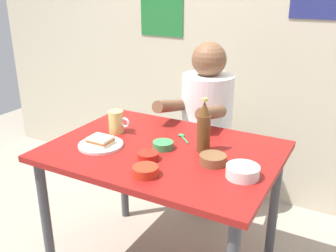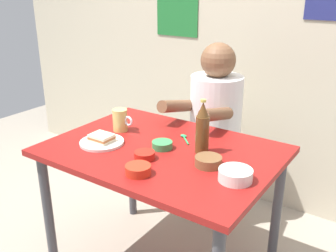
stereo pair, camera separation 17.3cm
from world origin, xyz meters
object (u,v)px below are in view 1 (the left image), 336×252
(plate_orange, at_px, (101,145))
(sandwich, at_px, (100,140))
(stool, at_px, (205,167))
(beer_mug, at_px, (117,122))
(beer_bottle, at_px, (204,128))
(dining_table, at_px, (163,166))
(person_seated, at_px, (206,108))
(sauce_bowl_chili, at_px, (145,170))

(plate_orange, xyz_separation_m, sandwich, (0.00, 0.00, 0.02))
(stool, distance_m, sandwich, 0.90)
(beer_mug, bearing_deg, beer_bottle, 0.31)
(stool, distance_m, beer_bottle, 0.79)
(plate_orange, relative_size, sandwich, 2.00)
(dining_table, relative_size, beer_bottle, 4.20)
(stool, bearing_deg, beer_bottle, -68.76)
(person_seated, bearing_deg, beer_bottle, -68.37)
(stool, height_order, person_seated, person_seated)
(beer_mug, bearing_deg, plate_orange, -78.33)
(sandwich, distance_m, sauce_bowl_chili, 0.38)
(plate_orange, distance_m, sandwich, 0.02)
(sandwich, bearing_deg, sauce_bowl_chili, -23.02)
(dining_table, bearing_deg, stool, 93.35)
(person_seated, relative_size, sauce_bowl_chili, 6.54)
(person_seated, xyz_separation_m, beer_mug, (-0.28, -0.55, 0.03))
(plate_orange, bearing_deg, beer_bottle, 22.54)
(beer_bottle, bearing_deg, beer_mug, -179.69)
(stool, bearing_deg, plate_orange, -107.99)
(stool, relative_size, person_seated, 0.63)
(person_seated, relative_size, plate_orange, 3.27)
(stool, xyz_separation_m, beer_mug, (-0.28, -0.56, 0.45))
(sandwich, height_order, beer_mug, beer_mug)
(stool, xyz_separation_m, sauce_bowl_chili, (0.11, -0.90, 0.41))
(plate_orange, xyz_separation_m, beer_mug, (-0.04, 0.19, 0.05))
(stool, height_order, beer_mug, beer_mug)
(beer_mug, distance_m, sauce_bowl_chili, 0.52)
(plate_orange, distance_m, sauce_bowl_chili, 0.38)
(sauce_bowl_chili, bearing_deg, beer_mug, 139.02)
(dining_table, distance_m, sandwich, 0.33)
(beer_bottle, bearing_deg, sauce_bowl_chili, -108.30)
(person_seated, bearing_deg, sauce_bowl_chili, -83.25)
(sandwich, relative_size, beer_bottle, 0.42)
(beer_mug, relative_size, sauce_bowl_chili, 1.15)
(beer_bottle, height_order, sauce_bowl_chili, beer_bottle)
(dining_table, xyz_separation_m, sauce_bowl_chili, (0.07, -0.27, 0.12))
(sandwich, height_order, sauce_bowl_chili, sandwich)
(sauce_bowl_chili, bearing_deg, stool, 96.67)
(person_seated, xyz_separation_m, sauce_bowl_chili, (0.11, -0.89, -0.00))
(dining_table, xyz_separation_m, beer_mug, (-0.32, 0.07, 0.15))
(dining_table, distance_m, plate_orange, 0.32)
(stool, relative_size, sandwich, 4.09)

